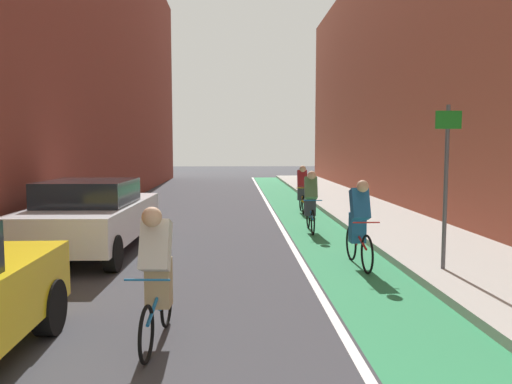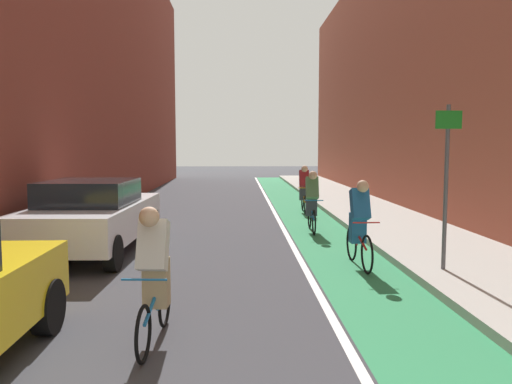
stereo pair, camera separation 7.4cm
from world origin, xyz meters
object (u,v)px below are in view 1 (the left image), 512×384
Objects in this scene: street_sign_post at (446,173)px; parked_sedan_white at (92,215)px; cyclist_far at (302,187)px; cyclist_lead at (157,270)px; cyclist_mid at (359,223)px; cyclist_trailing at (311,201)px.

parked_sedan_white is at bearing 160.39° from street_sign_post.
cyclist_far reaches higher than parked_sedan_white.
cyclist_lead is 0.95× the size of cyclist_mid.
cyclist_trailing is at bearing 108.83° from street_sign_post.
parked_sedan_white is 5.48m from cyclist_lead.
parked_sedan_white is 8.17m from cyclist_far.
cyclist_far is (3.16, 11.28, 0.00)m from cyclist_lead.
cyclist_mid reaches higher than cyclist_lead.
parked_sedan_white is 2.82× the size of cyclist_far.
parked_sedan_white is 2.72× the size of cyclist_mid.
parked_sedan_white is at bearing 163.73° from cyclist_mid.
cyclist_lead is (2.13, -5.05, 0.05)m from parked_sedan_white.
street_sign_post reaches higher than cyclist_far.
street_sign_post is at bearing -81.49° from cyclist_far.
cyclist_far is at bearing 98.51° from street_sign_post.
cyclist_trailing is 0.61× the size of street_sign_post.
cyclist_lead is 5.29m from street_sign_post.
cyclist_far is at bearing 85.59° from cyclist_trailing.
parked_sedan_white is 5.53m from cyclist_mid.
cyclist_trailing is (4.99, 2.31, 0.02)m from parked_sedan_white.
cyclist_mid reaches higher than cyclist_trailing.
cyclist_lead is 0.60× the size of street_sign_post.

